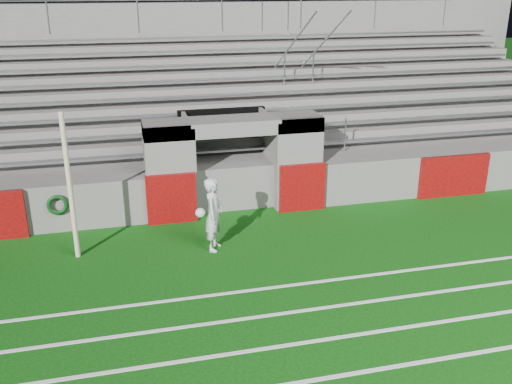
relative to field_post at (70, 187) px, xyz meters
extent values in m
plane|color=#0B430B|center=(4.16, -1.49, -1.72)|extent=(90.00, 90.00, 0.00)
cylinder|color=beige|center=(0.00, 0.00, 0.00)|extent=(0.11, 0.11, 3.43)
cube|color=white|center=(4.16, -5.49, -1.71)|extent=(28.00, 0.09, 0.01)
cube|color=white|center=(4.16, -4.49, -1.71)|extent=(28.00, 0.09, 0.01)
cube|color=white|center=(4.16, -3.49, -1.71)|extent=(28.00, 0.09, 0.01)
cube|color=white|center=(4.16, -2.49, -1.71)|extent=(28.00, 0.09, 0.01)
cube|color=#605E5B|center=(11.86, 1.68, -1.09)|extent=(10.60, 0.35, 1.25)
cube|color=#605E5B|center=(2.36, 2.01, -0.42)|extent=(1.20, 1.00, 2.60)
cube|color=#605E5B|center=(5.96, 2.01, -0.42)|extent=(1.20, 1.00, 2.60)
cube|color=black|center=(4.16, 3.71, -0.47)|extent=(2.60, 0.20, 2.50)
cube|color=#605E5B|center=(3.01, 2.61, -0.47)|extent=(0.10, 2.20, 2.50)
cube|color=#605E5B|center=(5.31, 2.61, -0.47)|extent=(0.10, 2.20, 2.50)
cube|color=#605E5B|center=(4.16, 2.01, 0.68)|extent=(4.80, 1.00, 0.40)
cube|color=#605E5B|center=(4.16, 5.86, -0.57)|extent=(26.00, 8.00, 0.20)
cube|color=#605E5B|center=(4.16, 5.86, -1.19)|extent=(26.00, 8.00, 1.05)
cube|color=#5F0808|center=(2.36, 1.45, -1.04)|extent=(1.30, 0.15, 1.35)
cube|color=#5F0808|center=(5.96, 1.45, -1.04)|extent=(1.30, 0.15, 1.35)
cube|color=#5F0808|center=(10.66, 1.45, -1.09)|extent=(2.20, 0.15, 1.25)
cube|color=gray|center=(4.16, 2.93, -0.25)|extent=(23.00, 0.28, 0.06)
cube|color=#605E5B|center=(4.16, 3.78, -0.28)|extent=(24.00, 0.75, 0.38)
cube|color=gray|center=(4.16, 3.68, 0.13)|extent=(23.00, 0.28, 0.06)
cube|color=#605E5B|center=(4.16, 4.53, -0.09)|extent=(24.00, 0.75, 0.76)
cube|color=gray|center=(4.16, 4.43, 0.51)|extent=(23.00, 0.28, 0.06)
cube|color=#605E5B|center=(4.16, 5.28, 0.10)|extent=(24.00, 0.75, 1.14)
cube|color=gray|center=(4.16, 5.18, 0.89)|extent=(23.00, 0.28, 0.06)
cube|color=#605E5B|center=(4.16, 6.03, 0.29)|extent=(24.00, 0.75, 1.52)
cube|color=gray|center=(4.16, 5.93, 1.27)|extent=(23.00, 0.28, 0.06)
cube|color=#605E5B|center=(4.16, 6.78, 0.48)|extent=(24.00, 0.75, 1.90)
cube|color=gray|center=(4.16, 6.68, 1.65)|extent=(23.00, 0.28, 0.06)
cube|color=#605E5B|center=(4.16, 7.53, 0.67)|extent=(24.00, 0.75, 2.28)
cube|color=gray|center=(4.16, 7.43, 2.03)|extent=(23.00, 0.28, 0.06)
cube|color=#605E5B|center=(4.16, 8.28, 0.86)|extent=(24.00, 0.75, 2.66)
cube|color=gray|center=(4.16, 8.18, 2.41)|extent=(23.00, 0.28, 0.06)
cube|color=#605E5B|center=(4.16, 8.96, 0.93)|extent=(26.00, 0.60, 5.29)
cylinder|color=#A5A8AD|center=(6.66, 2.66, 0.03)|extent=(0.05, 0.05, 1.00)
cylinder|color=#A5A8AD|center=(6.66, 5.66, 1.55)|extent=(0.05, 0.05, 1.00)
cylinder|color=#A5A8AD|center=(6.66, 8.66, 3.07)|extent=(0.05, 0.05, 1.00)
cylinder|color=#A5A8AD|center=(6.66, 5.66, 2.05)|extent=(0.05, 6.02, 3.08)
cylinder|color=#A5A8AD|center=(7.66, 2.66, 0.03)|extent=(0.05, 0.05, 1.00)
cylinder|color=#A5A8AD|center=(7.66, 5.66, 1.55)|extent=(0.05, 0.05, 1.00)
cylinder|color=#A5A8AD|center=(7.66, 8.66, 3.07)|extent=(0.05, 0.05, 1.00)
cylinder|color=#A5A8AD|center=(7.66, 5.66, 2.05)|extent=(0.05, 6.02, 3.08)
cylinder|color=#A5A8AD|center=(-0.84, 8.66, 3.12)|extent=(0.05, 0.05, 1.10)
cylinder|color=#A5A8AD|center=(2.16, 8.66, 3.12)|extent=(0.05, 0.05, 1.10)
cylinder|color=#A5A8AD|center=(5.16, 8.66, 3.12)|extent=(0.05, 0.05, 1.10)
cylinder|color=#A5A8AD|center=(8.16, 8.66, 3.12)|extent=(0.05, 0.05, 1.10)
cylinder|color=#A5A8AD|center=(11.16, 8.66, 3.12)|extent=(0.05, 0.05, 1.10)
cylinder|color=#A5A8AD|center=(14.16, 8.66, 3.12)|extent=(0.05, 0.05, 1.10)
cylinder|color=#A5A8AD|center=(4.16, 8.66, 3.67)|extent=(24.00, 0.05, 0.05)
imported|color=silver|center=(3.17, -0.37, -0.83)|extent=(0.64, 0.76, 1.78)
sphere|color=white|center=(2.84, -0.47, -0.71)|extent=(0.23, 0.23, 0.23)
torus|color=#0D3F0C|center=(-0.47, 1.46, -0.95)|extent=(0.54, 0.10, 0.54)
torus|color=#0B3912|center=(-0.47, 1.41, -0.92)|extent=(0.51, 0.10, 0.51)
camera|label=1|loc=(1.16, -12.59, 4.36)|focal=40.00mm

